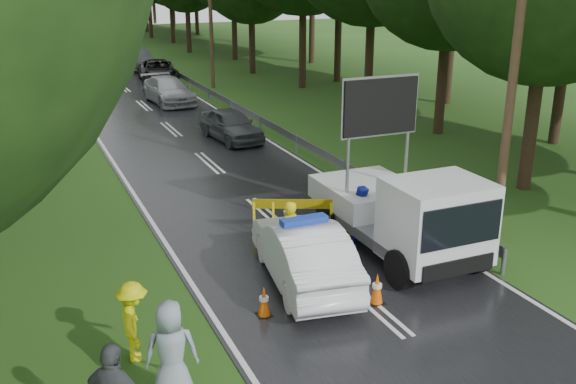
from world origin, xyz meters
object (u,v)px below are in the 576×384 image
barrier (302,209)px  queue_car_first (231,125)px  queue_car_fourth (138,59)px  work_truck (405,212)px  police_sedan (304,253)px  civilian (363,215)px  officer (289,235)px  queue_car_second (168,90)px  queue_car_third (158,71)px

barrier → queue_car_first: queue_car_first is taller
queue_car_first → queue_car_fourth: 22.76m
work_truck → queue_car_first: work_truck is taller
police_sedan → work_truck: (2.99, 0.36, 0.44)m
police_sedan → barrier: size_ratio=1.87×
queue_car_fourth → police_sedan: bearing=-99.6°
civilian → police_sedan: bearing=176.3°
officer → civilian: bearing=169.3°
queue_car_fourth → civilian: bearing=-95.9°
queue_car_second → queue_car_fourth: bearing=81.3°
civilian → queue_car_first: size_ratio=0.41×
civilian → queue_car_first: (0.43, 12.02, -0.14)m
officer → queue_car_first: officer is taller
work_truck → officer: work_truck is taller
barrier → queue_car_third: 27.88m
officer → work_truck: bearing=147.0°
work_truck → police_sedan: bearing=-172.8°
officer → civilian: 2.43m
civilian → work_truck: bearing=-94.0°
barrier → queue_car_first: (1.74, 11.02, -0.17)m
officer → queue_car_second: 21.89m
work_truck → queue_car_second: 22.31m
police_sedan → work_truck: 3.04m
queue_car_fourth → queue_car_first: bearing=-95.6°
barrier → officer: (-1.07, -1.52, 0.01)m
officer → civilian: (2.37, 0.52, -0.04)m
queue_car_second → queue_car_third: (1.16, 7.52, 0.00)m
work_truck → barrier: bearing=133.4°
barrier → queue_car_first: bearing=105.7°
queue_car_first → queue_car_fourth: bearing=82.2°
queue_car_fourth → queue_car_third: bearing=-92.8°
barrier → queue_car_second: 20.29m
officer → civilian: size_ratio=1.05×
queue_car_third → queue_car_fourth: size_ratio=1.11×
barrier → queue_car_fourth: queue_car_fourth is taller
police_sedan → queue_car_second: police_sedan is taller
police_sedan → queue_car_first: (2.82, 13.42, -0.06)m
officer → queue_car_fourth: (3.32, 35.29, -0.11)m
civilian → queue_car_second: (-0.06, 21.25, -0.11)m
queue_car_second → police_sedan: bearing=-100.4°
barrier → officer: 1.86m
civilian → queue_car_second: bearing=56.0°
queue_car_third → officer: bearing=-89.6°
civilian → queue_car_second: 21.25m
work_truck → queue_car_second: work_truck is taller
work_truck → queue_car_third: size_ratio=1.08×
queue_car_second → civilian: bearing=-94.3°
work_truck → civilian: bearing=120.4°
police_sedan → barrier: police_sedan is taller
barrier → queue_car_third: (2.41, 27.77, -0.14)m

